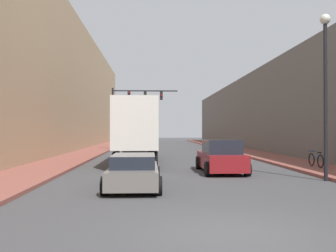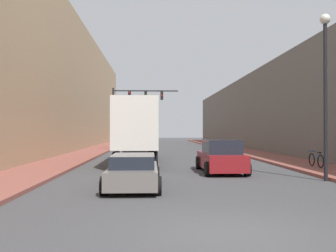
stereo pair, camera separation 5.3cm
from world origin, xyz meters
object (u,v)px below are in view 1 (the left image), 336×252
Objects in this scene: suv_car at (221,157)px; traffic_signal_gantry at (130,106)px; parked_bicycle at (316,160)px; semi_truck at (138,129)px; sedan_car at (134,171)px; street_lamp at (325,74)px.

traffic_signal_gantry reaches higher than suv_car.
traffic_signal_gantry is 23.46m from parked_bicycle.
traffic_signal_gantry is at bearing 119.10° from parked_bicycle.
semi_truck is 6.46× the size of parked_bicycle.
sedan_car is at bearing -148.39° from parked_bicycle.
semi_truck reaches higher than sedan_car.
parked_bicycle is (11.22, -20.15, -4.27)m from traffic_signal_gantry.
street_lamp is (8.08, 1.50, 3.93)m from sedan_car.
sedan_car is 0.66× the size of street_lamp.
semi_truck reaches higher than parked_bicycle.
street_lamp is 6.19m from parked_bicycle.
street_lamp is (9.65, -24.59, -0.26)m from traffic_signal_gantry.
street_lamp is at bearing -109.48° from parked_bicycle.
parked_bicycle is at bearing 70.52° from street_lamp.
sedan_car is 11.33m from parked_bicycle.
street_lamp reaches higher than suv_car.
street_lamp is at bearing -41.60° from suv_car.
semi_truck is 11.16m from parked_bicycle.
street_lamp reaches higher than traffic_signal_gantry.
traffic_signal_gantry is 26.42m from street_lamp.
sedan_car is 1.01× the size of suv_car.
suv_car reaches higher than sedan_car.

